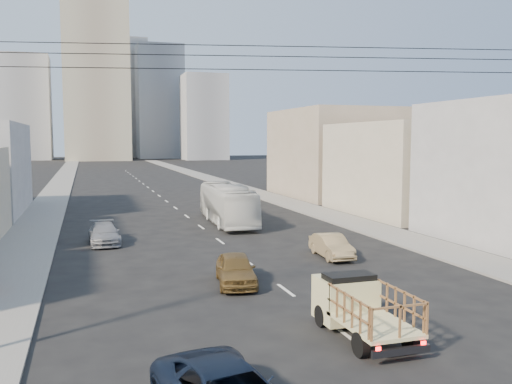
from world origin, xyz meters
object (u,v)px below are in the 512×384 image
sedan_brown (236,269)px  sedan_tan (331,246)px  flatbed_pickup (361,304)px  city_bus (227,204)px  sedan_grey (104,234)px

sedan_brown → sedan_tan: sedan_brown is taller
flatbed_pickup → city_bus: 25.08m
flatbed_pickup → sedan_brown: 7.79m
flatbed_pickup → city_bus: size_ratio=0.40×
sedan_tan → sedan_grey: 14.32m
city_bus → sedan_tan: 13.92m
sedan_brown → sedan_tan: size_ratio=1.06×
city_bus → sedan_brown: city_bus is taller
city_bus → sedan_brown: bearing=-100.5°
sedan_brown → sedan_grey: bearing=123.8°
city_bus → sedan_grey: (-9.48, -5.73, -0.88)m
flatbed_pickup → city_bus: (1.91, 25.00, 0.43)m
sedan_tan → sedan_grey: (-11.90, 7.95, 0.00)m
city_bus → flatbed_pickup: bearing=-91.5°
sedan_grey → sedan_tan: bearing=-35.8°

